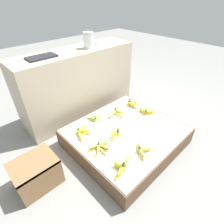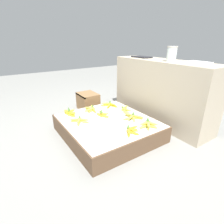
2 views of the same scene
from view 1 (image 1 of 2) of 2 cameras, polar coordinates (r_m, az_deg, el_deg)
The scene contains 16 objects.
ground_plane at distance 1.96m, azimuth 4.29°, elevation -10.09°, with size 10.00×10.00×0.00m, color gray.
display_platform at distance 1.90m, azimuth 4.42°, elevation -7.99°, with size 1.08×0.99×0.20m.
back_vendor_table at distance 2.28m, azimuth -10.68°, elevation 9.16°, with size 1.49×0.42×0.84m.
wooden_crate at distance 1.66m, azimuth -23.48°, elevation -17.79°, with size 0.35×0.27×0.27m.
banana_bunch_front_left at distance 1.46m, azimuth 3.37°, elevation -17.38°, with size 0.23×0.13×0.11m.
banana_bunch_front_midleft at distance 1.61m, azimuth 9.64°, elevation -12.01°, with size 0.18×0.19×0.09m.
banana_bunch_middle_left at distance 1.62m, azimuth -4.03°, elevation -11.29°, with size 0.25×0.17×0.09m.
banana_bunch_middle_midleft at distance 1.74m, azimuth 1.54°, elevation -6.82°, with size 0.19×0.11×0.10m.
banana_bunch_middle_right at distance 2.08m, azimuth 11.24°, elevation 0.29°, with size 0.15×0.20×0.09m.
banana_bunch_back_left at distance 1.79m, azimuth -9.82°, elevation -6.30°, with size 0.21×0.19×0.09m.
banana_bunch_back_midleft at distance 1.95m, azimuth -5.44°, elevation -1.87°, with size 0.18×0.14×0.09m.
banana_bunch_back_midright at distance 2.03m, azimuth 1.47°, elevation 0.05°, with size 0.27×0.23×0.09m.
banana_bunch_back_right at distance 2.19m, azimuth 6.46°, elevation 2.98°, with size 0.16×0.19×0.11m.
glass_jar at distance 2.14m, azimuth -7.65°, elevation 22.22°, with size 0.12×0.12×0.17m.
foam_tray_white at distance 2.42m, azimuth -3.66°, elevation 21.98°, with size 0.24×0.18×0.02m.
foam_tray_dark at distance 1.94m, azimuth -22.04°, elevation 16.31°, with size 0.29×0.16×0.02m.
Camera 1 is at (-1.06, -0.90, 1.39)m, focal length 28.00 mm.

